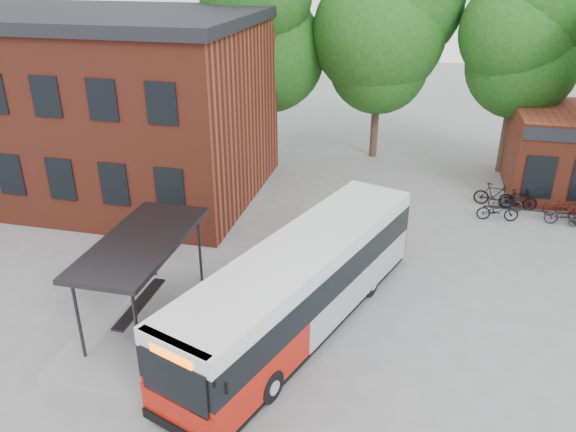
% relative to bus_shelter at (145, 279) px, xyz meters
% --- Properties ---
extents(ground, '(100.00, 100.00, 0.00)m').
position_rel_bus_shelter_xyz_m(ground, '(4.50, 1.00, -1.45)').
color(ground, slate).
extents(station_building, '(18.40, 10.40, 8.50)m').
position_rel_bus_shelter_xyz_m(station_building, '(-8.50, 10.00, 2.80)').
color(station_building, maroon).
rests_on(station_building, ground).
extents(bus_shelter, '(3.60, 7.00, 2.90)m').
position_rel_bus_shelter_xyz_m(bus_shelter, '(0.00, 0.00, 0.00)').
color(bus_shelter, '#29292C').
rests_on(bus_shelter, ground).
extents(bike_rail, '(5.20, 0.10, 0.38)m').
position_rel_bus_shelter_xyz_m(bike_rail, '(13.78, 11.00, -1.26)').
color(bike_rail, '#29292C').
rests_on(bike_rail, ground).
extents(tree_0, '(7.92, 7.92, 11.00)m').
position_rel_bus_shelter_xyz_m(tree_0, '(-1.50, 17.00, 4.05)').
color(tree_0, '#164813').
rests_on(tree_0, ground).
extents(tree_1, '(7.92, 7.92, 10.40)m').
position_rel_bus_shelter_xyz_m(tree_1, '(5.50, 18.00, 3.75)').
color(tree_1, '#164813').
rests_on(tree_1, ground).
extents(tree_2, '(7.92, 7.92, 11.00)m').
position_rel_bus_shelter_xyz_m(tree_2, '(12.50, 17.00, 4.05)').
color(tree_2, '#164813').
rests_on(tree_2, ground).
extents(city_bus, '(6.13, 11.52, 2.89)m').
position_rel_bus_shelter_xyz_m(city_bus, '(4.90, 0.73, -0.01)').
color(city_bus, '#B2160A').
rests_on(city_bus, ground).
extents(bicycle_0, '(1.83, 0.76, 0.94)m').
position_rel_bus_shelter_xyz_m(bicycle_0, '(11.72, 10.36, -0.98)').
color(bicycle_0, black).
rests_on(bicycle_0, ground).
extents(bicycle_1, '(1.90, 0.83, 1.11)m').
position_rel_bus_shelter_xyz_m(bicycle_1, '(11.71, 11.96, -0.90)').
color(bicycle_1, black).
rests_on(bicycle_1, ground).
extents(bicycle_2, '(1.59, 0.81, 0.80)m').
position_rel_bus_shelter_xyz_m(bicycle_2, '(12.20, 11.63, -1.05)').
color(bicycle_2, black).
rests_on(bicycle_2, ground).
extents(bicycle_3, '(1.71, 0.58, 1.01)m').
position_rel_bus_shelter_xyz_m(bicycle_3, '(12.76, 11.73, -0.94)').
color(bicycle_3, black).
rests_on(bicycle_3, ground).
extents(bicycle_4, '(1.80, 0.69, 0.93)m').
position_rel_bus_shelter_xyz_m(bicycle_4, '(14.58, 10.55, -0.98)').
color(bicycle_4, black).
rests_on(bicycle_4, ground).
extents(bicycle_6, '(1.91, 0.75, 0.99)m').
position_rel_bus_shelter_xyz_m(bicycle_6, '(14.71, 11.41, -0.96)').
color(bicycle_6, '#3B1209').
rests_on(bicycle_6, ground).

